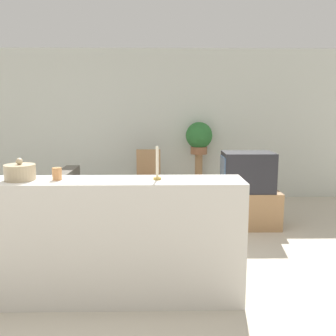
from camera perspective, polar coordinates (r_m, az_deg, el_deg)
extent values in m
plane|color=beige|center=(3.88, -11.53, -16.63)|extent=(14.00, 14.00, 0.00)
cube|color=silver|center=(6.90, -6.76, 6.52)|extent=(9.00, 0.06, 2.70)
cube|color=#605B51|center=(5.00, -12.85, -8.07)|extent=(0.88, 2.07, 0.42)
cube|color=#605B51|center=(4.98, -16.84, -3.59)|extent=(0.20, 2.07, 0.38)
cube|color=#605B51|center=(4.10, -15.62, -11.03)|extent=(0.88, 0.16, 0.57)
cube|color=#605B51|center=(5.88, -11.00, -4.60)|extent=(0.88, 0.16, 0.57)
cube|color=#9E754C|center=(5.41, 11.88, -6.13)|extent=(0.89, 0.50, 0.52)
cube|color=#232328|center=(5.29, 12.08, -0.56)|extent=(0.69, 0.48, 0.55)
cube|color=#4C6B93|center=(5.23, 8.35, -0.58)|extent=(0.02, 0.39, 0.43)
cube|color=#9E754C|center=(6.07, -3.03, -2.42)|extent=(0.44, 0.44, 0.04)
cube|color=#9E754C|center=(6.22, -2.99, 0.48)|extent=(0.40, 0.04, 0.52)
cylinder|color=#9E754C|center=(5.95, -4.91, -4.99)|extent=(0.04, 0.04, 0.43)
cylinder|color=#9E754C|center=(5.94, -1.23, -4.99)|extent=(0.04, 0.04, 0.43)
cylinder|color=#9E754C|center=(6.32, -4.68, -4.14)|extent=(0.04, 0.04, 0.43)
cylinder|color=#9E754C|center=(6.31, -1.22, -4.13)|extent=(0.04, 0.04, 0.43)
cylinder|color=#9E754C|center=(6.72, 4.67, -1.46)|extent=(0.13, 0.13, 0.85)
cylinder|color=#8E5B3D|center=(6.65, 4.73, 2.71)|extent=(0.29, 0.29, 0.13)
sphere|color=#2D7033|center=(6.62, 4.76, 4.97)|extent=(0.47, 0.47, 0.47)
cube|color=silver|center=(3.38, -12.82, -10.76)|extent=(2.76, 0.44, 1.08)
cylinder|color=tan|center=(3.37, -21.63, -0.62)|extent=(0.26, 0.26, 0.13)
sphere|color=tan|center=(3.36, -21.73, 0.97)|extent=(0.06, 0.06, 0.06)
cylinder|color=#C6844C|center=(3.28, -16.56, -0.86)|extent=(0.08, 0.08, 0.10)
cylinder|color=#B7933D|center=(3.16, -1.64, -1.60)|extent=(0.07, 0.07, 0.02)
cylinder|color=beige|center=(3.14, -1.65, 0.94)|extent=(0.02, 0.02, 0.26)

